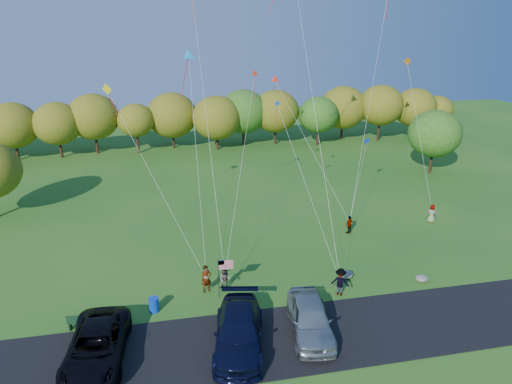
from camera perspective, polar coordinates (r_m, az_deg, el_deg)
The scene contains 17 objects.
ground at distance 30.18m, azimuth 2.81°, elevation -13.15°, with size 140.00×140.00×0.00m, color #255E1A.
asphalt_lane at distance 27.04m, azimuth 4.98°, elevation -17.65°, with size 44.00×6.00×0.06m, color black.
treeline at distance 61.43m, azimuth -5.97°, elevation 8.97°, with size 76.82×27.39×8.15m.
minivan_dark at distance 26.30m, azimuth -19.32°, elevation -17.68°, with size 2.89×6.27×1.74m, color black.
minivan_navy at distance 25.82m, azimuth -2.17°, elevation -17.01°, with size 2.58×6.36×1.85m, color black.
minivan_silver at distance 26.88m, azimuth 6.79°, elevation -15.40°, with size 2.23×5.54×1.89m, color #9FA6A9.
flyer_a at distance 30.52m, azimuth -6.22°, elevation -10.74°, with size 0.69×0.46×1.90m, color #4C4C59.
flyer_b at distance 30.75m, azimuth -3.90°, elevation -10.77°, with size 0.76×0.59×1.56m, color #4C4C59.
flyer_c at distance 30.53m, azimuth 10.48°, elevation -10.99°, with size 1.22×0.70×1.89m, color #4C4C59.
flyer_d at distance 39.14m, azimuth 11.60°, elevation -4.02°, with size 0.92×0.38×1.57m, color #4C4C59.
flyer_e at distance 43.28m, azimuth 21.11°, elevation -2.54°, with size 0.81×0.53×1.67m, color #4C4C59.
park_bench at distance 29.09m, azimuth -20.87°, elevation -14.86°, with size 1.75×0.50×0.97m.
trash_barrel at distance 29.44m, azimuth -12.63°, elevation -13.58°, with size 0.61×0.61×0.92m, color #0C3AC1.
flag_assembly at distance 29.33m, azimuth -4.14°, elevation -9.60°, with size 0.99×0.64×2.69m.
boulder_near at distance 32.74m, azimuth 11.12°, elevation -10.10°, with size 1.07×0.84×0.54m, color gray.
boulder_far at distance 33.77m, azimuth 20.00°, elevation -10.11°, with size 0.87×0.73×0.45m, color gray.
kites_aloft at distance 39.12m, azimuth 2.83°, elevation 22.48°, with size 26.20×7.46×17.77m.
Camera 1 is at (-6.42, -24.35, 16.63)m, focal length 32.00 mm.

